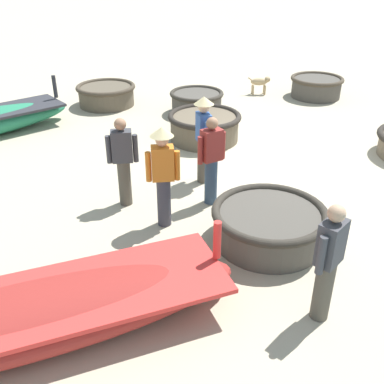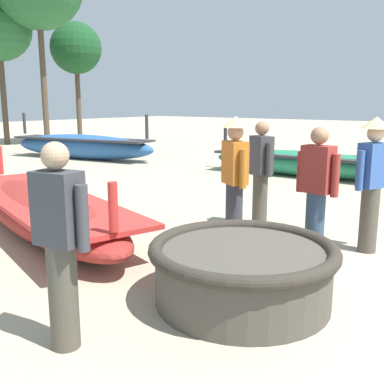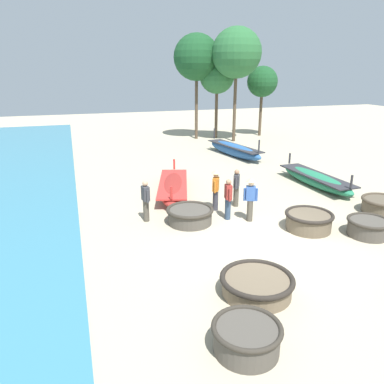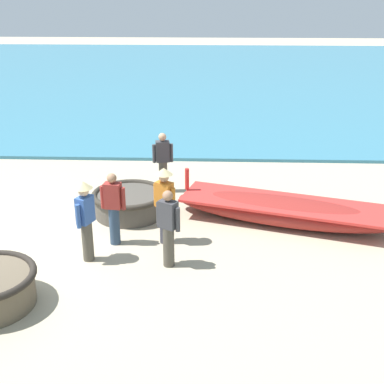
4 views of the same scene
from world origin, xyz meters
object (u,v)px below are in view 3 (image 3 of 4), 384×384
Objects in this scene: tree_right_mid at (217,76)px; tree_rightmost at (237,53)px; coracle_tilted at (257,284)px; long_boat_blue_hull at (316,179)px; coracle_beside_post at (383,205)px; coracle_far_left at (190,215)px; long_boat_white_hull at (173,187)px; fisherman_hauling at (216,187)px; coracle_upturned at (368,227)px; fisherman_with_hat at (251,197)px; tree_center at (262,82)px; tree_tall_back at (197,57)px; coracle_far_right at (247,337)px; coracle_center at (309,220)px; fisherman_standing_right at (228,198)px; fisherman_standing_left at (236,187)px; long_boat_green_hull at (234,150)px.

tree_right_mid is 2.58m from tree_rightmost.
long_boat_blue_hull reaches higher than coracle_tilted.
coracle_far_left is at bearing 169.92° from coracle_beside_post.
tree_rightmost is at bearing 85.22° from long_boat_blue_hull.
long_boat_white_hull is 3.09× the size of fisherman_hauling.
coracle_upturned is at bearing -51.67° from long_boat_white_hull.
coracle_beside_post is 1.15× the size of coracle_upturned.
fisherman_with_hat is 0.29× the size of tree_center.
tree_tall_back reaches higher than coracle_beside_post.
tree_right_mid is (-3.97, 0.06, 0.47)m from tree_center.
coracle_upturned is at bearing -95.91° from tree_right_mid.
coracle_center is at bearing 45.36° from coracle_far_right.
long_boat_blue_hull reaches higher than long_boat_white_hull.
fisherman_hauling is (-4.06, 3.88, 0.63)m from coracle_upturned.
tree_tall_back reaches higher than coracle_far_left.
coracle_center is at bearing -49.22° from fisherman_hauling.
coracle_far_left is 17.90m from tree_rightmost.
fisherman_with_hat is 0.21× the size of tree_tall_back.
fisherman_with_hat is 1.66m from fisherman_hauling.
tree_rightmost is at bearing 66.72° from coracle_far_right.
fisherman_standing_right is (1.47, -0.09, 0.52)m from coracle_far_left.
tree_right_mid reaches higher than fisherman_hauling.
coracle_far_right is 6.99m from fisherman_standing_right.
coracle_far_right is 0.92× the size of fisherman_standing_left.
long_boat_white_hull is (-5.81, -6.21, -0.11)m from long_boat_green_hull.
coracle_tilted is 22.03m from tree_rightmost.
long_boat_blue_hull is 5.92m from fisherman_with_hat.
coracle_center is 1.95m from coracle_upturned.
fisherman_standing_right reaches higher than coracle_tilted.
tree_right_mid is (5.10, 15.32, 4.03)m from fisherman_standing_left.
tree_right_mid reaches higher than long_boat_green_hull.
tree_center is 0.71× the size of tree_tall_back.
coracle_tilted is 1.13× the size of fisherman_hauling.
coracle_center is 2.98m from fisherman_standing_right.
long_boat_white_hull reaches higher than coracle_upturned.
fisherman_with_hat is (1.97, 4.41, 0.68)m from coracle_tilted.
tree_center reaches higher than long_boat_white_hull.
long_boat_blue_hull is 0.89× the size of tree_center.
long_boat_green_hull is 11.01m from fisherman_with_hat.
fisherman_with_hat is (2.19, -0.50, 0.64)m from coracle_far_left.
long_boat_green_hull is 3.56× the size of fisherman_standing_right.
long_boat_white_hull is (-3.49, 5.42, -0.04)m from coracle_center.
coracle_tilted is 15.83m from long_boat_green_hull.
tree_rightmost reaches higher than long_boat_green_hull.
coracle_center is at bearing -112.64° from tree_center.
coracle_tilted is at bearing -90.73° from long_boat_white_hull.
tree_right_mid is at bearing 78.76° from coracle_center.
tree_rightmost reaches higher than fisherman_standing_left.
fisherman_standing_right is 18.03m from tree_right_mid.
tree_center is at bearing 56.93° from fisherman_hauling.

